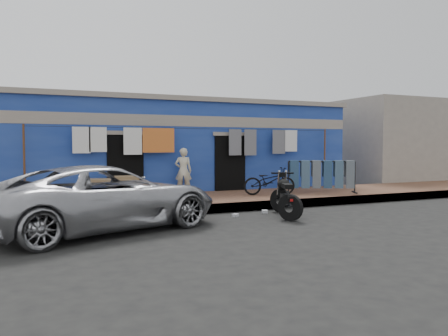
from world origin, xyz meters
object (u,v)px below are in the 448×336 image
bicycle (269,178)px  jeans_rack (322,176)px  seated_person (183,171)px  car (105,197)px  motorcycle (285,195)px  charpoy (113,188)px

bicycle → jeans_rack: (1.81, -0.17, 0.02)m
seated_person → bicycle: (2.33, -1.34, -0.21)m
car → motorcycle: bearing=-109.2°
jeans_rack → bicycle: bearing=174.5°
charpoy → bicycle: bearing=-12.5°
bicycle → jeans_rack: bearing=-80.9°
bicycle → jeans_rack: 1.82m
bicycle → jeans_rack: jeans_rack is taller
seated_person → motorcycle: (1.44, -3.72, -0.43)m
motorcycle → charpoy: 4.98m
charpoy → jeans_rack: (6.35, -1.18, 0.23)m
seated_person → charpoy: seated_person is taller
seated_person → jeans_rack: (4.13, -1.51, -0.18)m
bicycle → charpoy: bearing=92.1°
charpoy → jeans_rack: jeans_rack is taller
car → seated_person: bearing=-57.5°
seated_person → jeans_rack: 4.40m
bicycle → motorcycle: size_ratio=0.91×
seated_person → motorcycle: seated_person is taller
charpoy → car: bearing=-102.0°
car → motorcycle: size_ratio=2.85×
bicycle → charpoy: size_ratio=0.81×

